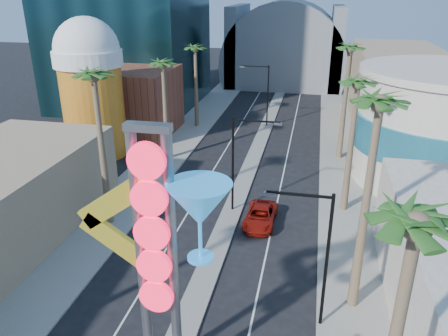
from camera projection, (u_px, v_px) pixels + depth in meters
sidewalk_west at (177, 143)px, 51.47m from camera, size 5.00×100.00×0.15m
sidewalk_east at (343, 155)px, 47.86m from camera, size 5.00×100.00×0.15m
median at (261, 140)px, 52.37m from camera, size 1.60×84.00×0.15m
brick_filler_west at (133, 101)px, 53.90m from camera, size 10.00×10.00×8.00m
filler_east at (395, 88)px, 56.46m from camera, size 10.00×20.00×10.00m
beer_mug at (91, 83)px, 45.39m from camera, size 7.00×7.00×14.50m
turquoise_building at (447, 128)px, 39.73m from camera, size 16.60×16.60×10.60m
canopy at (285, 61)px, 81.43m from camera, size 22.00×16.00×22.00m
neon_sign at (175, 248)px, 17.80m from camera, size 6.53×2.60×12.55m
streetlight_0 at (240, 156)px, 34.17m from camera, size 3.79×0.25×8.00m
streetlight_1 at (264, 90)px, 56.04m from camera, size 3.79×0.25×8.00m
streetlight_2 at (318, 249)px, 22.17m from camera, size 3.45×0.25×8.00m
palm_1 at (95, 86)px, 30.08m from camera, size 2.40×2.40×12.70m
palm_2 at (163, 70)px, 43.23m from camera, size 2.40×2.40×11.20m
palm_3 at (195, 53)px, 54.07m from camera, size 2.40×2.40×11.20m
palm_4 at (413, 246)px, 12.38m from camera, size 2.40×2.40×12.20m
palm_5 at (378, 119)px, 21.06m from camera, size 2.40×2.40×13.20m
palm_6 at (357, 92)px, 32.41m from camera, size 2.40×2.40×11.70m
palm_7 at (350, 56)px, 42.90m from camera, size 2.40×2.40×12.70m
red_pickup at (260, 216)px, 33.87m from camera, size 2.38×4.95×1.36m
pedestrian_b at (384, 236)px, 30.58m from camera, size 0.96×0.84×1.69m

